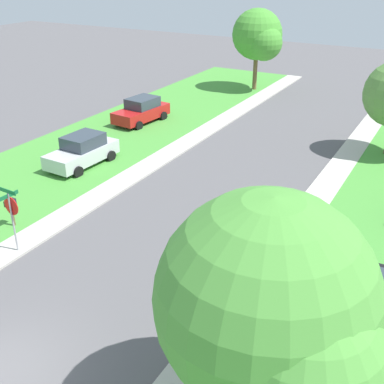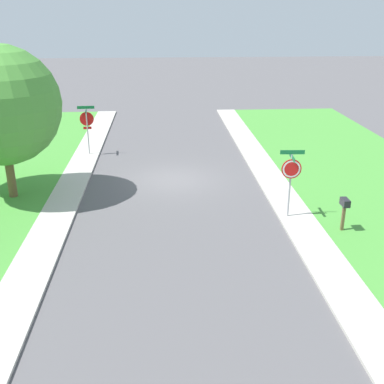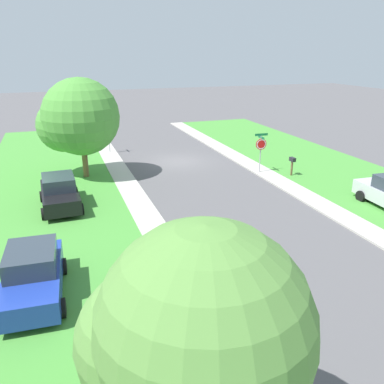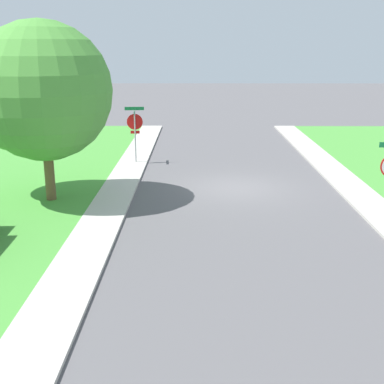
{
  "view_description": "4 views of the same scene",
  "coord_description": "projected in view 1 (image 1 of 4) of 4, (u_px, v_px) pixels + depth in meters",
  "views": [
    {
      "loc": [
        9.67,
        -6.27,
        10.66
      ],
      "look_at": [
        0.42,
        10.36,
        1.4
      ],
      "focal_mm": 45.77,
      "sensor_mm": 36.0,
      "label": 1
    },
    {
      "loc": [
        0.52,
        21.39,
        7.71
      ],
      "look_at": [
        -0.57,
        5.26,
        1.4
      ],
      "focal_mm": 44.28,
      "sensor_mm": 36.0,
      "label": 2
    },
    {
      "loc": [
        8.6,
        28.04,
        8.01
      ],
      "look_at": [
        2.55,
        10.56,
        1.4
      ],
      "focal_mm": 37.28,
      "sensor_mm": 36.0,
      "label": 3
    },
    {
      "loc": [
        1.64,
        19.6,
        5.53
      ],
      "look_at": [
        1.73,
        5.39,
        1.4
      ],
      "focal_mm": 46.93,
      "sensor_mm": 36.0,
      "label": 4
    }
  ],
  "objects": [
    {
      "name": "stop_sign_far_corner",
      "position": [
        11.0,
        210.0,
        18.64
      ],
      "size": [
        0.92,
        0.92,
        2.77
      ],
      "color": "#9E9EA3",
      "rests_on": "ground"
    },
    {
      "name": "lawn_west",
      "position": [
        53.0,
        165.0,
        27.34
      ],
      "size": [
        8.0,
        56.0,
        0.08
      ],
      "primitive_type": "cube",
      "color": "#479338",
      "rests_on": "ground"
    },
    {
      "name": "ground_plane",
      "position": [
        1.0,
        373.0,
        13.82
      ],
      "size": [
        120.0,
        120.0,
        0.0
      ],
      "primitive_type": "plane",
      "color": "#565456"
    },
    {
      "name": "car_black_driveway_right",
      "position": [
        374.0,
        306.0,
        15.1
      ],
      "size": [
        2.16,
        4.36,
        1.76
      ],
      "color": "black",
      "rests_on": "ground"
    },
    {
      "name": "car_red_far_down_street",
      "position": [
        141.0,
        111.0,
        34.0
      ],
      "size": [
        2.38,
        4.46,
        1.76
      ],
      "color": "red",
      "rests_on": "ground"
    },
    {
      "name": "sidewalk_east",
      "position": [
        297.0,
        227.0,
        21.17
      ],
      "size": [
        1.4,
        56.0,
        0.1
      ],
      "primitive_type": "cube",
      "color": "#B7B2A8",
      "rests_on": "ground"
    },
    {
      "name": "tree_sidewalk_near",
      "position": [
        275.0,
        314.0,
        10.25
      ],
      "size": [
        5.24,
        4.88,
        6.47
      ],
      "color": "brown",
      "rests_on": "ground"
    },
    {
      "name": "mailbox",
      "position": [
        11.0,
        206.0,
        20.8
      ],
      "size": [
        0.24,
        0.48,
        1.31
      ],
      "color": "brown",
      "rests_on": "ground"
    },
    {
      "name": "car_silver_across_road",
      "position": [
        82.0,
        151.0,
        27.03
      ],
      "size": [
        2.18,
        4.38,
        1.76
      ],
      "color": "silver",
      "rests_on": "ground"
    },
    {
      "name": "tree_across_left",
      "position": [
        259.0,
        37.0,
        40.47
      ],
      "size": [
        4.48,
        4.17,
        6.77
      ],
      "color": "brown",
      "rests_on": "ground"
    },
    {
      "name": "sidewalk_west",
      "position": [
        121.0,
        182.0,
        25.28
      ],
      "size": [
        1.4,
        56.0,
        0.1
      ],
      "primitive_type": "cube",
      "color": "#B7B2A8",
      "rests_on": "ground"
    }
  ]
}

